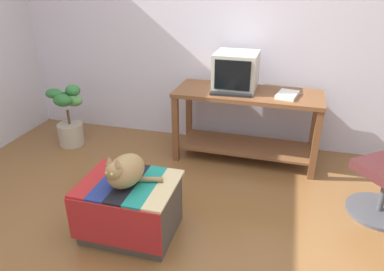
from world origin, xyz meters
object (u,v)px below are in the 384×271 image
keyboard (231,93)px  ottoman_with_blanket (130,207)px  cat (125,171)px  potted_plant (69,117)px  desk (247,114)px  book (287,95)px  tv_monitor (236,71)px

keyboard → ottoman_with_blanket: (-0.52, -1.30, -0.53)m
ottoman_with_blanket → cat: (0.00, -0.04, 0.34)m
cat → potted_plant: (-1.29, 1.27, -0.23)m
desk → potted_plant: size_ratio=2.13×
book → desk: bearing=-175.8°
keyboard → potted_plant: keyboard is taller
book → potted_plant: size_ratio=0.40×
keyboard → cat: keyboard is taller
ottoman_with_blanket → cat: bearing=-82.7°
desk → cat: 1.61m
cat → desk: bearing=77.0°
desk → cat: (-0.66, -1.46, 0.06)m
ottoman_with_blanket → potted_plant: potted_plant is taller
book → potted_plant: 2.38m
ottoman_with_blanket → cat: cat is taller
book → ottoman_with_blanket: (-1.05, -1.37, -0.53)m
tv_monitor → book: bearing=-12.7°
ottoman_with_blanket → potted_plant: size_ratio=1.01×
desk → ottoman_with_blanket: 1.60m
keyboard → cat: (-0.51, -1.33, -0.19)m
tv_monitor → book: (0.52, -0.12, -0.16)m
book → potted_plant: (-2.34, -0.15, -0.42)m
desk → keyboard: (-0.15, -0.13, 0.25)m
desk → tv_monitor: bearing=152.4°
keyboard → book: 0.53m
desk → keyboard: 0.32m
ottoman_with_blanket → tv_monitor: bearing=70.6°
desk → tv_monitor: 0.44m
keyboard → tv_monitor: bearing=83.8°
keyboard → book: bearing=4.9°
keyboard → book: book is taller
cat → keyboard: bearing=80.4°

